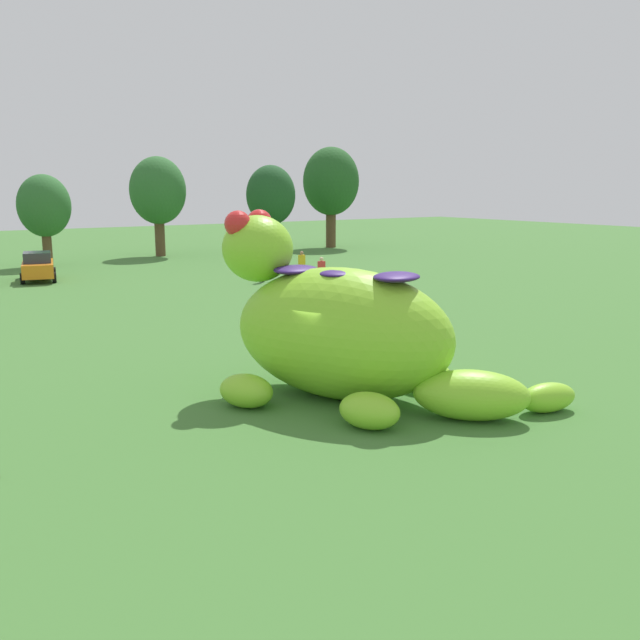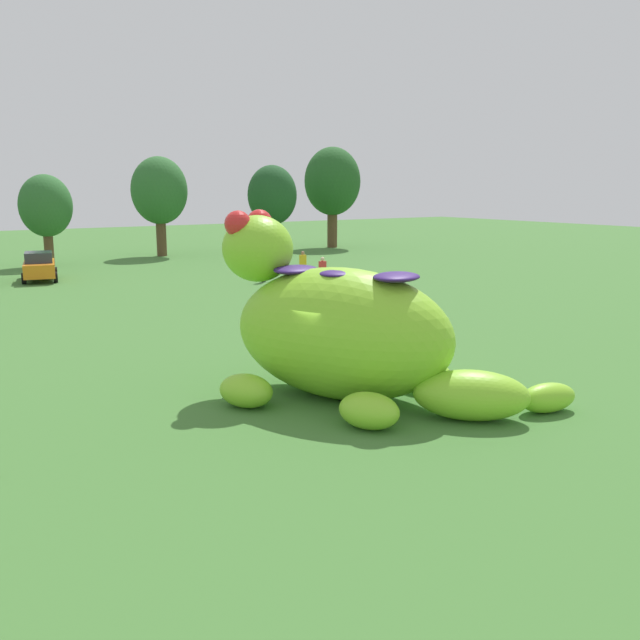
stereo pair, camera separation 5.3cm
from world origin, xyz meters
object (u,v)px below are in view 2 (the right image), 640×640
object	(u,v)px
car_orange	(39,266)
spectator_by_cars	(303,265)
giant_inflatable_creature	(342,331)
spectator_mid_field	(322,273)
spectator_near_inflatable	(263,268)

from	to	relation	value
car_orange	spectator_by_cars	size ratio (longest dim) A/B	2.55
giant_inflatable_creature	spectator_mid_field	xyz separation A→B (m)	(10.50, 16.75, -0.93)
giant_inflatable_creature	spectator_by_cars	distance (m)	23.30
car_orange	spectator_mid_field	world-z (taller)	car_orange
spectator_mid_field	spectator_by_cars	bearing A→B (deg)	75.34
giant_inflatable_creature	spectator_near_inflatable	bearing A→B (deg)	66.69
giant_inflatable_creature	car_orange	size ratio (longest dim) A/B	1.89
giant_inflatable_creature	spectator_near_inflatable	xyz separation A→B (m)	(8.87, 20.58, -0.93)
car_orange	spectator_near_inflatable	bearing A→B (deg)	-35.87
spectator_near_inflatable	spectator_by_cars	distance (m)	2.57
car_orange	spectator_mid_field	bearing A→B (deg)	-43.12
car_orange	spectator_mid_field	distance (m)	17.08
giant_inflatable_creature	spectator_by_cars	size ratio (longest dim) A/B	4.82
car_orange	spectator_near_inflatable	distance (m)	13.38
car_orange	spectator_near_inflatable	world-z (taller)	car_orange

